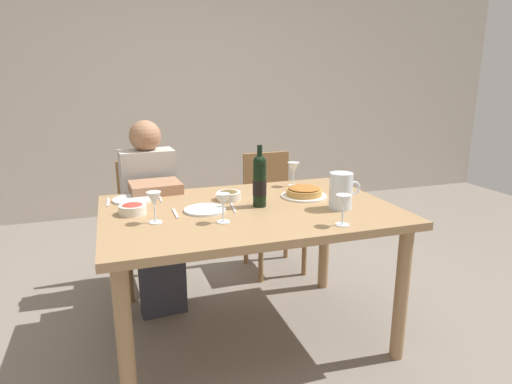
# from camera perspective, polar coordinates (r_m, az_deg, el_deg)

# --- Properties ---
(ground_plane) EXTENTS (8.00, 8.00, 0.00)m
(ground_plane) POSITION_cam_1_polar(r_m,az_deg,el_deg) (2.60, -0.80, -18.34)
(ground_plane) COLOR slate
(back_wall) EXTENTS (8.00, 0.10, 2.80)m
(back_wall) POSITION_cam_1_polar(r_m,az_deg,el_deg) (4.76, -10.93, 14.29)
(back_wall) COLOR beige
(back_wall) RESTS_ON ground
(dining_table) EXTENTS (1.50, 1.00, 0.76)m
(dining_table) POSITION_cam_1_polar(r_m,az_deg,el_deg) (2.30, -0.86, -4.28)
(dining_table) COLOR #9E7A51
(dining_table) RESTS_ON ground
(wine_bottle) EXTENTS (0.07, 0.07, 0.33)m
(wine_bottle) POSITION_cam_1_polar(r_m,az_deg,el_deg) (2.27, 0.48, 1.48)
(wine_bottle) COLOR black
(wine_bottle) RESTS_ON dining_table
(water_pitcher) EXTENTS (0.17, 0.12, 0.19)m
(water_pitcher) POSITION_cam_1_polar(r_m,az_deg,el_deg) (2.28, 11.05, -0.12)
(water_pitcher) COLOR silver
(water_pitcher) RESTS_ON dining_table
(baked_tart) EXTENTS (0.26, 0.26, 0.06)m
(baked_tart) POSITION_cam_1_polar(r_m,az_deg,el_deg) (2.49, 6.32, -0.01)
(baked_tart) COLOR white
(baked_tart) RESTS_ON dining_table
(salad_bowl) EXTENTS (0.14, 0.14, 0.06)m
(salad_bowl) POSITION_cam_1_polar(r_m,az_deg,el_deg) (2.25, -15.86, -2.08)
(salad_bowl) COLOR silver
(salad_bowl) RESTS_ON dining_table
(olive_bowl) EXTENTS (0.14, 0.14, 0.05)m
(olive_bowl) POSITION_cam_1_polar(r_m,az_deg,el_deg) (2.42, -3.59, -0.39)
(olive_bowl) COLOR silver
(olive_bowl) RESTS_ON dining_table
(wine_glass_left_diner) EXTENTS (0.07, 0.07, 0.14)m
(wine_glass_left_diner) POSITION_cam_1_polar(r_m,az_deg,el_deg) (2.02, 11.37, -1.42)
(wine_glass_left_diner) COLOR silver
(wine_glass_left_diner) RESTS_ON dining_table
(wine_glass_right_diner) EXTENTS (0.07, 0.07, 0.14)m
(wine_glass_right_diner) POSITION_cam_1_polar(r_m,az_deg,el_deg) (2.03, -4.35, -1.28)
(wine_glass_right_diner) COLOR silver
(wine_glass_right_diner) RESTS_ON dining_table
(wine_glass_centre) EXTENTS (0.07, 0.07, 0.15)m
(wine_glass_centre) POSITION_cam_1_polar(r_m,az_deg,el_deg) (2.71, 4.93, 3.04)
(wine_glass_centre) COLOR silver
(wine_glass_centre) RESTS_ON dining_table
(wine_glass_spare) EXTENTS (0.07, 0.07, 0.15)m
(wine_glass_spare) POSITION_cam_1_polar(r_m,az_deg,el_deg) (2.07, -13.20, -1.09)
(wine_glass_spare) COLOR silver
(wine_glass_spare) RESTS_ON dining_table
(dinner_plate_left_setting) EXTENTS (0.21, 0.21, 0.01)m
(dinner_plate_left_setting) POSITION_cam_1_polar(r_m,az_deg,el_deg) (2.50, -15.86, -0.94)
(dinner_plate_left_setting) COLOR silver
(dinner_plate_left_setting) RESTS_ON dining_table
(dinner_plate_right_setting) EXTENTS (0.21, 0.21, 0.01)m
(dinner_plate_right_setting) POSITION_cam_1_polar(r_m,az_deg,el_deg) (2.23, -6.71, -2.33)
(dinner_plate_right_setting) COLOR silver
(dinner_plate_right_setting) RESTS_ON dining_table
(fork_left_setting) EXTENTS (0.02, 0.16, 0.00)m
(fork_left_setting) POSITION_cam_1_polar(r_m,az_deg,el_deg) (2.50, -18.81, -1.26)
(fork_left_setting) COLOR silver
(fork_left_setting) RESTS_ON dining_table
(knife_left_setting) EXTENTS (0.01, 0.18, 0.00)m
(knife_left_setting) POSITION_cam_1_polar(r_m,az_deg,el_deg) (2.51, -12.45, -0.74)
(knife_left_setting) COLOR silver
(knife_left_setting) RESTS_ON dining_table
(knife_right_setting) EXTENTS (0.04, 0.18, 0.00)m
(knife_right_setting) POSITION_cam_1_polar(r_m,az_deg,el_deg) (2.27, -2.99, -2.07)
(knife_right_setting) COLOR silver
(knife_right_setting) RESTS_ON dining_table
(spoon_right_setting) EXTENTS (0.01, 0.16, 0.00)m
(spoon_right_setting) POSITION_cam_1_polar(r_m,az_deg,el_deg) (2.21, -10.51, -2.75)
(spoon_right_setting) COLOR silver
(spoon_right_setting) RESTS_ON dining_table
(chair_left) EXTENTS (0.43, 0.43, 0.87)m
(chair_left) POSITION_cam_1_polar(r_m,az_deg,el_deg) (3.10, -13.95, -2.97)
(chair_left) COLOR olive
(chair_left) RESTS_ON ground
(diner_left) EXTENTS (0.35, 0.52, 1.16)m
(diner_left) POSITION_cam_1_polar(r_m,az_deg,el_deg) (2.84, -13.41, -2.04)
(diner_left) COLOR #B7B2A8
(diner_left) RESTS_ON ground
(chair_right) EXTENTS (0.41, 0.41, 0.87)m
(chair_right) POSITION_cam_1_polar(r_m,az_deg,el_deg) (3.29, 1.93, -1.53)
(chair_right) COLOR olive
(chair_right) RESTS_ON ground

